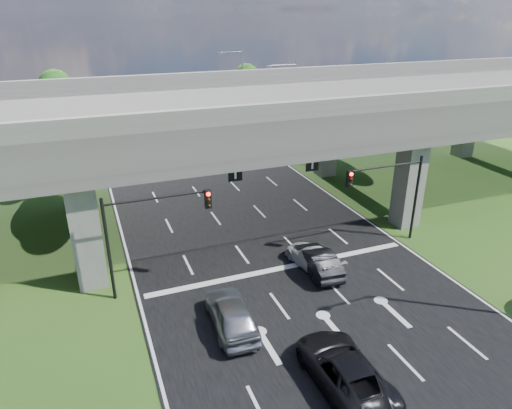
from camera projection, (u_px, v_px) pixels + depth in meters
ground at (309, 299)px, 25.26m from camera, size 160.00×160.00×0.00m
road at (247, 225)px, 33.81m from camera, size 18.00×120.00×0.03m
overpass at (236, 114)px, 32.41m from camera, size 80.00×15.00×10.00m
signal_right at (391, 186)px, 29.59m from camera, size 5.76×0.54×6.00m
signal_left at (148, 224)px, 24.37m from camera, size 5.76×0.54×6.00m
streetlight_far at (291, 103)px, 46.87m from camera, size 3.38×0.25×10.00m
streetlight_beyond at (240, 82)px, 60.57m from camera, size 3.38×0.25×10.00m
tree_left_near at (39, 130)px, 40.97m from camera, size 4.50×4.50×7.80m
tree_left_mid at (12, 121)px, 47.08m from camera, size 3.91×3.90×6.76m
tree_left_far at (54, 96)px, 54.88m from camera, size 4.80×4.80×8.32m
tree_right_near at (299, 107)px, 51.81m from camera, size 4.20×4.20×7.28m
tree_right_mid at (293, 97)px, 59.79m from camera, size 3.91×3.90×6.76m
tree_right_far at (243, 85)px, 65.05m from camera, size 4.50×4.50×7.80m
car_silver at (232, 314)px, 22.64m from camera, size 2.25×4.98×1.66m
car_dark at (318, 261)px, 27.58m from camera, size 1.91×4.58×1.47m
car_white at (314, 257)px, 28.08m from camera, size 2.38×4.79×1.34m
car_trailing at (344, 370)px, 19.19m from camera, size 2.62×5.57×1.54m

